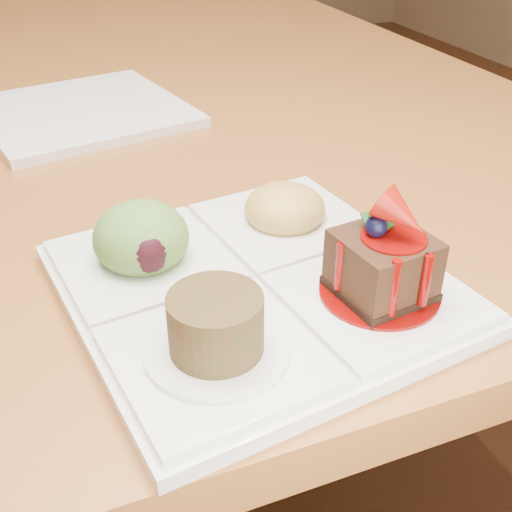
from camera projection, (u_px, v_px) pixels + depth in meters
name	position (u px, v px, depth m)	size (l,w,h in m)	color
ground	(160.00, 376.00, 1.50)	(6.00, 6.00, 0.00)	#502916
dining_table	(130.00, 89.00, 1.14)	(1.00, 1.80, 0.75)	brown
sampler_plate	(251.00, 270.00, 0.49)	(0.30, 0.30, 0.10)	silver
second_plate	(82.00, 112.00, 0.83)	(0.24, 0.24, 0.01)	silver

